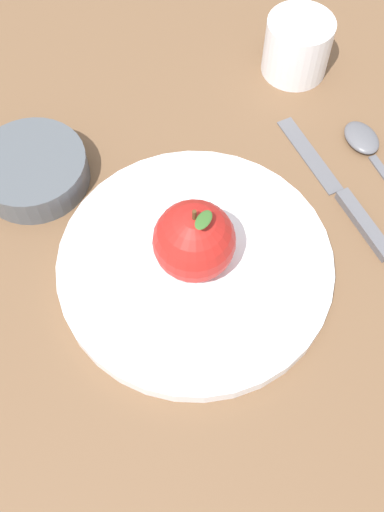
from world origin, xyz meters
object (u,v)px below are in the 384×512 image
(cup, at_px, (298,44))
(knife, at_px, (344,198))
(dinner_plate, at_px, (192,261))
(spoon, at_px, (371,151))
(side_bowl, at_px, (32,168))
(apple, at_px, (194,241))

(cup, bearing_deg, knife, -37.22)
(cup, bearing_deg, dinner_plate, -72.56)
(dinner_plate, distance_m, spoon, 0.24)
(cup, xyz_separation_m, spoon, (0.14, -0.05, -0.03))
(dinner_plate, height_order, spoon, dinner_plate)
(side_bowl, bearing_deg, cup, 71.47)
(knife, xyz_separation_m, spoon, (-0.01, 0.07, 0.00))
(side_bowl, xyz_separation_m, spoon, (0.25, 0.27, -0.01))
(apple, height_order, side_bowl, apple)
(apple, bearing_deg, side_bowl, -171.16)
(cup, distance_m, spoon, 0.15)
(dinner_plate, distance_m, apple, 0.05)
(apple, height_order, cup, apple)
(dinner_plate, relative_size, apple, 3.04)
(side_bowl, distance_m, cup, 0.33)
(spoon, bearing_deg, cup, 161.19)
(dinner_plate, height_order, knife, dinner_plate)
(side_bowl, distance_m, spoon, 0.36)
(knife, bearing_deg, side_bowl, -142.89)
(side_bowl, height_order, knife, side_bowl)
(side_bowl, relative_size, knife, 0.61)
(dinner_plate, height_order, apple, apple)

